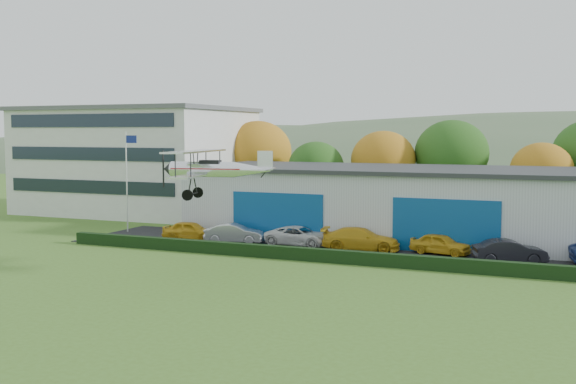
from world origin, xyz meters
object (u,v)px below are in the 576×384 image
at_px(hangar, 460,205).
at_px(car_0, 191,231).
at_px(car_3, 361,239).
at_px(office_block, 138,160).
at_px(flagpole, 128,172).
at_px(car_5, 510,251).
at_px(car_2, 299,236).
at_px(biplane, 212,168).
at_px(car_4, 441,244).
at_px(car_1, 234,233).

distance_m(hangar, car_0, 19.87).
bearing_deg(car_3, hangar, -46.04).
xyz_separation_m(office_block, car_3, (27.61, -14.16, -4.41)).
bearing_deg(car_3, car_0, 83.30).
distance_m(flagpole, car_5, 29.45).
bearing_deg(car_2, car_5, -93.28).
bearing_deg(flagpole, car_2, -3.47).
distance_m(office_block, biplane, 33.46).
xyz_separation_m(flagpole, car_4, (24.69, -0.56, -4.07)).
bearing_deg(car_3, office_block, 53.90).
bearing_deg(car_1, car_4, -100.89).
bearing_deg(car_1, office_block, 36.19).
bearing_deg(car_3, car_1, 84.12).
height_order(car_3, biplane, biplane).
distance_m(car_1, biplane, 12.20).
distance_m(flagpole, car_1, 11.14).
bearing_deg(car_4, office_block, 79.62).
bearing_deg(car_3, car_2, 77.90).
distance_m(car_3, car_5, 9.65).
bearing_deg(flagpole, biplane, -40.13).
height_order(car_1, car_2, car_1).
relative_size(car_4, car_5, 0.91).
relative_size(office_block, car_5, 4.76).
relative_size(hangar, biplane, 5.58).
bearing_deg(hangar, office_block, 167.99).
relative_size(car_1, car_2, 0.88).
bearing_deg(car_1, car_0, 74.92).
height_order(car_0, biplane, biplane).
bearing_deg(car_0, car_2, -95.25).
relative_size(hangar, car_4, 10.34).
xyz_separation_m(car_0, biplane, (7.53, -10.28, 5.25)).
distance_m(car_2, biplane, 12.26).
bearing_deg(office_block, car_2, -31.08).
bearing_deg(hangar, biplane, -120.87).
relative_size(car_0, biplane, 0.56).
bearing_deg(car_2, hangar, -54.05).
distance_m(flagpole, car_0, 7.95).
relative_size(car_2, car_4, 1.22).
bearing_deg(car_4, car_2, 104.13).
bearing_deg(biplane, hangar, 48.49).
bearing_deg(car_5, car_2, 65.24).
bearing_deg(car_0, car_5, -101.33).
height_order(office_block, car_1, office_block).
bearing_deg(office_block, car_1, -38.59).
distance_m(office_block, car_0, 21.28).
bearing_deg(hangar, car_2, -145.24).
bearing_deg(car_4, car_1, 106.41).
height_order(car_2, biplane, biplane).
distance_m(hangar, biplane, 21.15).
xyz_separation_m(car_0, car_3, (12.85, 0.51, 0.06)).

